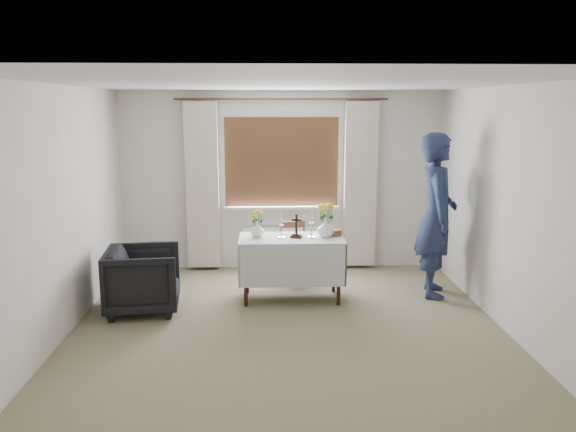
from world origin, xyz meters
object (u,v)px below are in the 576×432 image
(wooden_chair, at_px, (294,252))
(flower_vase_left, at_px, (257,230))
(person, at_px, (436,215))
(flower_vase_right, at_px, (326,228))
(altar_table, at_px, (291,268))
(wooden_cross, at_px, (296,226))
(armchair, at_px, (143,279))

(wooden_chair, distance_m, flower_vase_left, 0.94)
(person, height_order, flower_vase_right, person)
(wooden_chair, height_order, person, person)
(altar_table, height_order, flower_vase_left, flower_vase_left)
(wooden_cross, height_order, flower_vase_left, wooden_cross)
(wooden_cross, distance_m, flower_vase_left, 0.47)
(flower_vase_left, bearing_deg, flower_vase_right, -2.83)
(wooden_chair, height_order, armchair, wooden_chair)
(armchair, xyz_separation_m, flower_vase_right, (2.10, 0.34, 0.50))
(flower_vase_left, bearing_deg, person, 1.52)
(person, bearing_deg, wooden_cross, 104.09)
(wooden_cross, bearing_deg, flower_vase_left, -169.54)
(flower_vase_left, bearing_deg, altar_table, -7.73)
(armchair, distance_m, flower_vase_left, 1.42)
(altar_table, relative_size, person, 0.62)
(person, height_order, wooden_cross, person)
(armchair, height_order, wooden_cross, wooden_cross)
(wooden_chair, bearing_deg, altar_table, -102.14)
(wooden_chair, relative_size, wooden_cross, 2.75)
(altar_table, distance_m, flower_vase_left, 0.62)
(flower_vase_left, bearing_deg, wooden_cross, -7.25)
(flower_vase_right, bearing_deg, flower_vase_left, 177.17)
(person, distance_m, wooden_cross, 1.71)
(wooden_cross, height_order, flower_vase_right, wooden_cross)
(altar_table, xyz_separation_m, armchair, (-1.69, -0.33, -0.01))
(armchair, bearing_deg, altar_table, -85.13)
(altar_table, xyz_separation_m, flower_vase_right, (0.41, 0.01, 0.49))
(armchair, distance_m, person, 3.53)
(armchair, bearing_deg, flower_vase_right, -86.82)
(flower_vase_right, bearing_deg, wooden_cross, -176.92)
(wooden_chair, distance_m, flower_vase_right, 0.91)
(wooden_chair, xyz_separation_m, wooden_cross, (-0.01, -0.72, 0.51))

